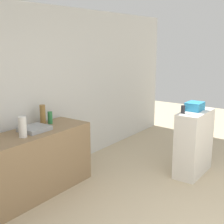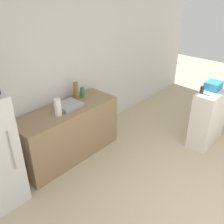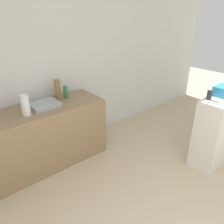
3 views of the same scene
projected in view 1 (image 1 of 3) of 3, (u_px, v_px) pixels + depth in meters
The scene contains 9 objects.
wall_back at pixel (21, 97), 4.40m from camera, with size 8.00×0.06×2.60m, color silver.
counter at pixel (34, 163), 4.27m from camera, with size 1.72×0.61×0.88m, color #937551.
sink_basin at pixel (35, 129), 4.22m from camera, with size 0.36×0.32×0.06m, color #9EA3A8.
bottle_tall at pixel (43, 115), 4.49m from camera, with size 0.08×0.08×0.30m, color olive.
bottle_short at pixel (50, 118), 4.58m from camera, with size 0.07×0.07×0.18m, color #2D7F42.
shelf_cabinet at pixel (194, 143), 4.90m from camera, with size 0.81×0.35×1.02m, color white.
basket at pixel (195, 106), 4.84m from camera, with size 0.29×0.23×0.13m, color #2D8EC6.
jar at pixel (183, 109), 4.65m from camera, with size 0.06×0.06×0.12m, color #232328.
paper_towel_roll at pixel (23, 127), 3.92m from camera, with size 0.10×0.10×0.27m, color white.
Camera 1 is at (-2.79, -0.49, 2.07)m, focal length 50.00 mm.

